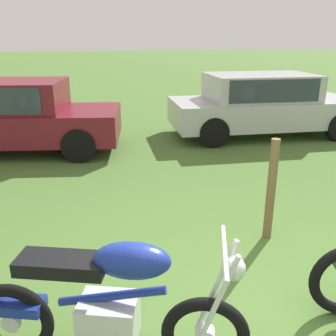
# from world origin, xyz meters

# --- Properties ---
(ground_plane) EXTENTS (120.00, 120.00, 0.00)m
(ground_plane) POSITION_xyz_m (0.00, 0.00, 0.00)
(ground_plane) COLOR #476B2D
(motorcycle_blue) EXTENTS (1.92, 0.93, 1.02)m
(motorcycle_blue) POSITION_xyz_m (-1.28, -0.08, 0.49)
(motorcycle_blue) COLOR black
(motorcycle_blue) RESTS_ON ground
(car_silver) EXTENTS (4.43, 2.04, 1.43)m
(car_silver) POSITION_xyz_m (2.79, 5.84, 0.80)
(car_silver) COLOR #B2B5BA
(car_silver) RESTS_ON ground
(fence_post_wooden) EXTENTS (0.10, 0.10, 1.21)m
(fence_post_wooden) POSITION_xyz_m (0.67, 1.31, 0.60)
(fence_post_wooden) COLOR brown
(fence_post_wooden) RESTS_ON ground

